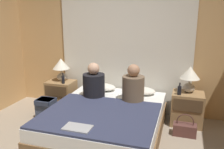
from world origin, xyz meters
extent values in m
cube|color=tan|center=(0.00, 1.97, 1.25)|extent=(4.69, 0.06, 2.50)
cube|color=silver|center=(0.00, 1.91, 1.15)|extent=(2.49, 0.02, 2.30)
cube|color=brown|center=(0.00, 0.85, 0.13)|extent=(1.66, 2.01, 0.27)
cube|color=white|center=(0.00, 0.85, 0.36)|extent=(1.62, 1.97, 0.19)
cube|color=#937047|center=(-1.19, 1.61, 0.28)|extent=(0.52, 0.41, 0.56)
cube|color=#4C3823|center=(-1.19, 1.40, 0.42)|extent=(0.45, 0.02, 0.20)
cube|color=#937047|center=(1.19, 1.61, 0.28)|extent=(0.52, 0.41, 0.56)
cube|color=#4C3823|center=(1.19, 1.40, 0.42)|extent=(0.45, 0.02, 0.20)
ellipsoid|color=#B2A899|center=(-1.19, 1.66, 0.64)|extent=(0.20, 0.20, 0.16)
cylinder|color=#B2A893|center=(-1.19, 1.66, 0.76)|extent=(0.02, 0.02, 0.08)
cone|color=silver|center=(-1.19, 1.66, 0.90)|extent=(0.32, 0.32, 0.20)
ellipsoid|color=#B2A899|center=(1.19, 1.66, 0.64)|extent=(0.20, 0.20, 0.16)
cylinder|color=#B2A893|center=(1.19, 1.66, 0.76)|extent=(0.02, 0.02, 0.08)
cone|color=silver|center=(1.19, 1.66, 0.90)|extent=(0.32, 0.32, 0.20)
ellipsoid|color=silver|center=(-0.37, 1.64, 0.51)|extent=(0.55, 0.35, 0.12)
ellipsoid|color=silver|center=(0.37, 1.64, 0.51)|extent=(0.55, 0.35, 0.12)
cube|color=#2D334C|center=(0.00, 0.55, 0.47)|extent=(1.60, 1.34, 0.03)
cylinder|color=black|center=(-0.35, 1.25, 0.65)|extent=(0.37, 0.37, 0.40)
sphere|color=tan|center=(-0.35, 1.25, 0.95)|extent=(0.20, 0.20, 0.20)
cylinder|color=brown|center=(0.33, 1.25, 0.66)|extent=(0.36, 0.36, 0.42)
sphere|color=#A87A5B|center=(0.33, 1.25, 0.97)|extent=(0.20, 0.20, 0.20)
cylinder|color=black|center=(-1.07, 1.49, 0.63)|extent=(0.06, 0.06, 0.15)
cylinder|color=black|center=(-1.07, 1.49, 0.74)|extent=(0.02, 0.02, 0.06)
cylinder|color=black|center=(1.05, 1.49, 0.63)|extent=(0.07, 0.07, 0.14)
cylinder|color=black|center=(1.05, 1.49, 0.73)|extent=(0.02, 0.02, 0.06)
cube|color=#9EA0A5|center=(-0.10, 0.06, 0.49)|extent=(0.34, 0.22, 0.02)
cube|color=#333D56|center=(-1.24, 1.13, 0.18)|extent=(0.32, 0.25, 0.36)
cube|color=#283045|center=(-1.24, 1.10, 0.32)|extent=(0.29, 0.26, 0.08)
cube|color=brown|center=(1.17, 1.19, 0.09)|extent=(0.35, 0.18, 0.19)
torus|color=#492B27|center=(1.17, 1.19, 0.23)|extent=(0.26, 0.02, 0.26)
camera|label=1|loc=(1.09, -2.34, 1.85)|focal=38.00mm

